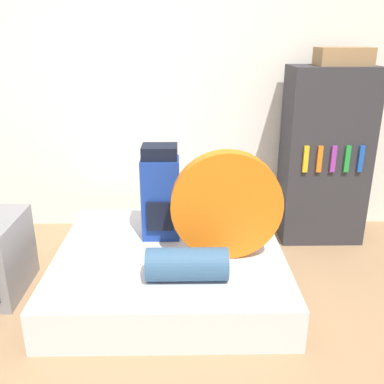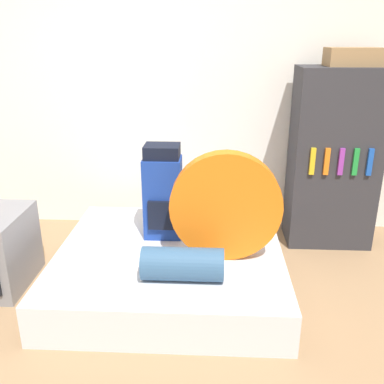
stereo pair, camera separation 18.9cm
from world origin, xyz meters
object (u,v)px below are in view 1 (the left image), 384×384
object	(u,v)px
cardboard_box	(343,56)
tent_bag	(226,205)
backpack	(161,194)
bookshelf	(324,156)
sleeping_roll	(187,264)

from	to	relation	value
cardboard_box	tent_bag	bearing A→B (deg)	-138.01
backpack	tent_bag	bearing A→B (deg)	-34.77
backpack	bookshelf	bearing A→B (deg)	22.13
backpack	cardboard_box	size ratio (longest dim) A/B	1.69
bookshelf	tent_bag	bearing A→B (deg)	-136.32
cardboard_box	backpack	bearing A→B (deg)	-158.49
tent_bag	bookshelf	world-z (taller)	bookshelf
tent_bag	cardboard_box	bearing A→B (deg)	41.99
tent_bag	bookshelf	size ratio (longest dim) A/B	0.50
backpack	tent_bag	size ratio (longest dim) A/B	0.94
bookshelf	cardboard_box	bearing A→B (deg)	7.28
bookshelf	cardboard_box	distance (m)	0.84
sleeping_roll	bookshelf	xyz separation A→B (m)	(1.22, 1.22, 0.37)
bookshelf	backpack	bearing A→B (deg)	-157.87
cardboard_box	sleeping_roll	bearing A→B (deg)	-136.35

